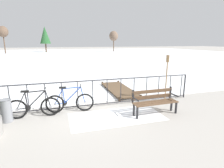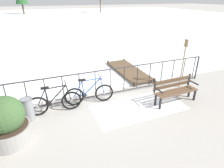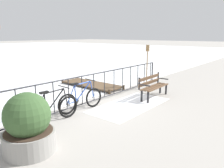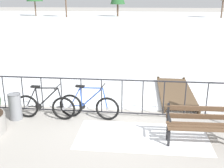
# 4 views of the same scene
# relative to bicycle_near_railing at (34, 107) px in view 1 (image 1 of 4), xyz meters

# --- Properties ---
(ground_plane) EXTENTS (160.00, 160.00, 0.00)m
(ground_plane) POSITION_rel_bicycle_near_railing_xyz_m (1.80, 0.43, -0.37)
(ground_plane) COLOR #9E9991
(frozen_pond) EXTENTS (80.00, 56.00, 0.03)m
(frozen_pond) POSITION_rel_bicycle_near_railing_xyz_m (1.80, 28.83, -0.35)
(frozen_pond) COLOR white
(frozen_pond) RESTS_ON ground
(snow_patch) EXTENTS (3.16, 1.50, 0.01)m
(snow_patch) POSITION_rel_bicycle_near_railing_xyz_m (2.66, -0.77, -0.36)
(snow_patch) COLOR white
(snow_patch) RESTS_ON ground
(railing_fence) EXTENTS (9.06, 0.06, 1.07)m
(railing_fence) POSITION_rel_bicycle_near_railing_xyz_m (1.80, 0.43, 0.19)
(railing_fence) COLOR #232328
(railing_fence) RESTS_ON ground
(bicycle_near_railing) EXTENTS (1.71, 0.52, 0.97)m
(bicycle_near_railing) POSITION_rel_bicycle_near_railing_xyz_m (0.00, 0.00, 0.00)
(bicycle_near_railing) COLOR black
(bicycle_near_railing) RESTS_ON ground
(bicycle_second) EXTENTS (1.71, 0.52, 0.97)m
(bicycle_second) POSITION_rel_bicycle_near_railing_xyz_m (1.19, 0.14, 0.00)
(bicycle_second) COLOR black
(bicycle_second) RESTS_ON ground
(park_bench) EXTENTS (1.61, 0.52, 0.89)m
(park_bench) POSITION_rel_bicycle_near_railing_xyz_m (4.01, -0.88, 0.14)
(park_bench) COLOR brown
(park_bench) RESTS_ON ground
(trash_bin) EXTENTS (0.35, 0.35, 0.73)m
(trash_bin) POSITION_rel_bicycle_near_railing_xyz_m (-0.80, -0.11, 0.00)
(trash_bin) COLOR gray
(trash_bin) RESTS_ON ground
(oar_upright) EXTENTS (0.04, 0.16, 1.98)m
(oar_upright) POSITION_rel_bicycle_near_railing_xyz_m (5.03, 0.00, 0.77)
(oar_upright) COLOR #937047
(oar_upright) RESTS_ON ground
(wooden_dock) EXTENTS (1.10, 3.18, 0.20)m
(wooden_dock) POSITION_rel_bicycle_near_railing_xyz_m (3.79, 2.27, -0.25)
(wooden_dock) COLOR brown
(wooden_dock) RESTS_ON ground
(tree_far_west) EXTENTS (2.10, 2.10, 5.70)m
(tree_far_west) POSITION_rel_bicycle_near_railing_xyz_m (-9.65, 38.09, 4.13)
(tree_far_west) COLOR brown
(tree_far_west) RESTS_ON ground
(tree_centre) EXTENTS (2.23, 2.23, 5.12)m
(tree_centre) POSITION_rel_bicycle_near_railing_xyz_m (15.01, 38.93, 3.49)
(tree_centre) COLOR brown
(tree_centre) RESTS_ON ground
(tree_east_mid) EXTENTS (2.46, 2.46, 5.99)m
(tree_east_mid) POSITION_rel_bicycle_near_railing_xyz_m (-1.50, 40.79, 3.61)
(tree_east_mid) COLOR brown
(tree_east_mid) RESTS_ON ground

